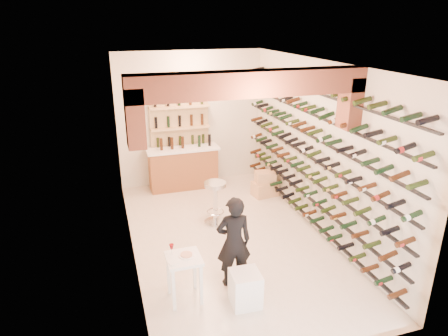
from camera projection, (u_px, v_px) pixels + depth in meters
name	position (u px, v px, depth m)	size (l,w,h in m)	color
ground	(229.00, 238.00, 7.54)	(6.00, 6.00, 0.00)	beige
room_shell	(234.00, 125.00, 6.52)	(3.52, 6.02, 3.21)	beige
wine_rack	(308.00, 152.00, 7.42)	(0.32, 5.70, 2.56)	black
back_counter	(183.00, 167.00, 9.64)	(1.70, 0.62, 1.29)	brown
back_shelving	(180.00, 138.00, 9.63)	(1.40, 0.31, 2.73)	tan
tasting_table	(184.00, 265.00, 5.72)	(0.49, 0.49, 0.86)	white
white_stool	(245.00, 289.00, 5.73)	(0.41, 0.41, 0.51)	white
person	(234.00, 242.00, 6.01)	(0.54, 0.35, 1.47)	black
chrome_barstool	(215.00, 200.00, 7.92)	(0.46, 0.46, 0.88)	silver
crate_lower	(265.00, 189.00, 9.30)	(0.55, 0.39, 0.33)	tan
crate_upper	(265.00, 177.00, 9.20)	(0.45, 0.31, 0.26)	tan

